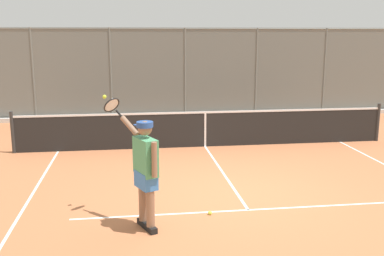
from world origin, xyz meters
name	(u,v)px	position (x,y,z in m)	size (l,w,h in m)	color
ground_plane	(237,193)	(0.00, 0.00, 0.00)	(60.00, 60.00, 0.00)	#B76B42
court_line_markings	(253,217)	(0.00, 1.18, 0.00)	(7.75, 8.25, 0.01)	white
fence_backdrop	(183,74)	(0.00, -8.73, 1.52)	(18.73, 1.37, 3.20)	slate
tennis_net	(205,129)	(0.00, -3.67, 0.49)	(9.96, 0.09, 1.07)	#2D2D2D
tennis_player	(145,166)	(1.77, 1.35, 1.00)	(0.87, 1.21, 2.00)	black
tennis_ball_mid_court	(210,213)	(0.69, 0.96, 0.03)	(0.07, 0.07, 0.07)	#D6E042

